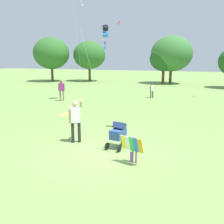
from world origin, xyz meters
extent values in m
plane|color=#75994C|center=(0.00, 0.00, 0.00)|extent=(120.00, 120.00, 0.00)
cylinder|color=brown|center=(-18.41, 23.64, 0.98)|extent=(0.36, 0.36, 1.95)
ellipsoid|color=#2D6628|center=(-18.41, 23.64, 4.10)|extent=(5.36, 4.83, 4.56)
cylinder|color=brown|center=(-13.36, 25.94, 0.96)|extent=(0.36, 0.36, 1.92)
ellipsoid|color=#2D6628|center=(-13.36, 25.94, 3.84)|extent=(4.79, 4.31, 4.07)
cylinder|color=brown|center=(-2.44, 26.04, 0.90)|extent=(0.36, 0.36, 1.79)
ellipsoid|color=#235623|center=(-2.44, 26.04, 3.28)|extent=(3.73, 3.36, 3.17)
cylinder|color=brown|center=(-1.55, 26.61, 0.89)|extent=(0.36, 0.36, 1.77)
ellipsoid|color=#387033|center=(-1.55, 26.61, 3.97)|extent=(5.49, 4.95, 4.67)
cylinder|color=#7F705B|center=(1.43, -0.31, 0.23)|extent=(0.07, 0.07, 0.46)
cylinder|color=#7F705B|center=(1.29, -0.27, 0.23)|extent=(0.07, 0.07, 0.46)
cube|color=silver|center=(1.36, -0.29, 0.64)|extent=(0.23, 0.17, 0.35)
cylinder|color=tan|center=(1.48, -0.33, 0.61)|extent=(0.05, 0.05, 0.31)
cylinder|color=tan|center=(1.24, -0.26, 0.61)|extent=(0.05, 0.05, 0.31)
sphere|color=tan|center=(1.36, -0.29, 0.88)|extent=(0.12, 0.12, 0.12)
cube|color=#F4A319|center=(1.62, -0.55, 0.70)|extent=(0.20, 0.21, 0.51)
cube|color=blue|center=(1.47, -0.51, 0.70)|extent=(0.20, 0.21, 0.51)
cube|color=green|center=(1.31, -0.47, 0.70)|extent=(0.20, 0.21, 0.51)
cube|color=white|center=(1.16, -0.42, 0.70)|extent=(0.20, 0.21, 0.51)
cube|color=yellow|center=(1.01, -0.38, 0.70)|extent=(0.20, 0.21, 0.51)
cube|color=purple|center=(1.31, -0.49, 0.25)|extent=(0.08, 0.03, 0.36)
cylinder|color=#232328|center=(-1.56, 0.72, 0.43)|extent=(0.12, 0.12, 0.85)
cylinder|color=#232328|center=(-1.33, 0.86, 0.43)|extent=(0.12, 0.12, 0.85)
cube|color=silver|center=(-1.45, 0.79, 1.17)|extent=(0.44, 0.38, 0.64)
cylinder|color=tan|center=(-1.65, 0.67, 1.13)|extent=(0.09, 0.09, 0.57)
cylinder|color=tan|center=(-1.32, 1.03, 1.61)|extent=(0.34, 0.50, 0.40)
sphere|color=tan|center=(-1.45, 0.79, 1.62)|extent=(0.22, 0.22, 0.22)
cylinder|color=black|center=(0.43, 1.24, 0.14)|extent=(0.08, 0.28, 0.28)
cylinder|color=black|center=(0.06, 0.48, 0.14)|extent=(0.08, 0.28, 0.28)
cylinder|color=black|center=(0.57, 0.41, 0.14)|extent=(0.08, 0.28, 0.28)
cube|color=#2D4C93|center=(0.37, 0.82, 0.56)|extent=(0.52, 0.69, 0.36)
cube|color=navy|center=(0.39, 0.95, 0.86)|extent=(0.47, 0.47, 0.35)
cylinder|color=black|center=(0.30, 0.37, 0.96)|extent=(0.48, 0.10, 0.04)
cube|color=black|center=(-1.17, 3.28, 4.76)|extent=(0.27, 0.32, 0.27)
cube|color=blue|center=(-1.17, 3.28, 4.47)|extent=(0.27, 0.32, 0.27)
cube|color=blue|center=(-1.19, 3.26, 4.09)|extent=(0.08, 0.02, 0.14)
cube|color=blue|center=(-1.20, 3.26, 3.87)|extent=(0.08, 0.04, 0.14)
cylinder|color=silver|center=(-1.18, 2.11, 2.23)|extent=(0.04, 2.34, 4.47)
cube|color=white|center=(-5.82, 9.69, 7.47)|extent=(0.09, 0.07, 0.14)
cube|color=white|center=(-5.75, 9.73, 7.25)|extent=(0.08, 0.06, 0.14)
cylinder|color=silver|center=(-5.08, 7.78, 3.96)|extent=(1.41, 3.91, 7.92)
cube|color=red|center=(-7.67, 22.91, 7.71)|extent=(0.37, 0.49, 0.52)
cylinder|color=#232328|center=(-1.08, 13.56, 0.31)|extent=(0.09, 0.09, 0.61)
cylinder|color=#232328|center=(-1.22, 13.43, 0.31)|extent=(0.09, 0.09, 0.61)
cube|color=silver|center=(-1.15, 13.50, 0.84)|extent=(0.31, 0.30, 0.46)
cylinder|color=brown|center=(-1.02, 13.61, 0.81)|extent=(0.07, 0.07, 0.41)
cylinder|color=brown|center=(-1.27, 13.38, 0.81)|extent=(0.07, 0.07, 0.41)
sphere|color=brown|center=(-1.15, 13.50, 1.17)|extent=(0.16, 0.16, 0.16)
cylinder|color=#7F705B|center=(-7.74, 9.30, 0.41)|extent=(0.12, 0.12, 0.83)
cylinder|color=#7F705B|center=(-7.49, 9.37, 0.41)|extent=(0.12, 0.12, 0.83)
cube|color=purple|center=(-7.61, 9.33, 1.13)|extent=(0.41, 0.31, 0.62)
cylinder|color=brown|center=(-7.83, 9.27, 1.09)|extent=(0.09, 0.09, 0.55)
cylinder|color=brown|center=(-7.39, 9.39, 1.09)|extent=(0.09, 0.09, 0.55)
sphere|color=brown|center=(-7.61, 9.33, 1.57)|extent=(0.21, 0.21, 0.21)
cube|color=gold|center=(-4.35, 5.19, 0.01)|extent=(1.24, 1.14, 0.02)
camera|label=1|loc=(3.51, -7.77, 3.40)|focal=39.93mm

